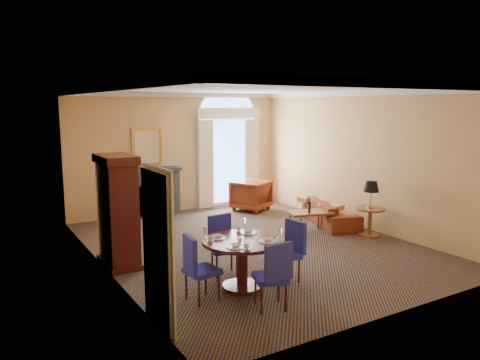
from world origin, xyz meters
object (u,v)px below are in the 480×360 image
side_table (371,203)px  coffee_table (310,213)px  armoire (118,213)px  sofa (331,213)px  armchair (251,195)px  dining_table (242,253)px

side_table → coffee_table: bearing=137.8°
coffee_table → side_table: bearing=-25.8°
armoire → coffee_table: 4.38m
armoire → coffee_table: (4.35, -0.08, -0.51)m
sofa → coffee_table: (-0.92, -0.34, 0.17)m
armchair → coffee_table: 2.67m
dining_table → side_table: (3.98, 1.14, 0.16)m
sofa → side_table: side_table is taller
dining_table → coffee_table: dining_table is taller
armoire → coffee_table: size_ratio=1.84×
armoire → side_table: armoire is taller
sofa → side_table: 1.31m
armchair → side_table: (0.89, -3.54, 0.33)m
armchair → armoire: bearing=3.1°
armchair → sofa: bearing=82.7°
coffee_table → dining_table: bearing=-129.8°
sofa → coffee_table: bearing=129.2°
sofa → side_table: bearing=-158.8°
armoire → coffee_table: armoire is taller
armoire → side_table: size_ratio=1.66×
armoire → armchair: size_ratio=2.19×
armoire → side_table: bearing=-10.2°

